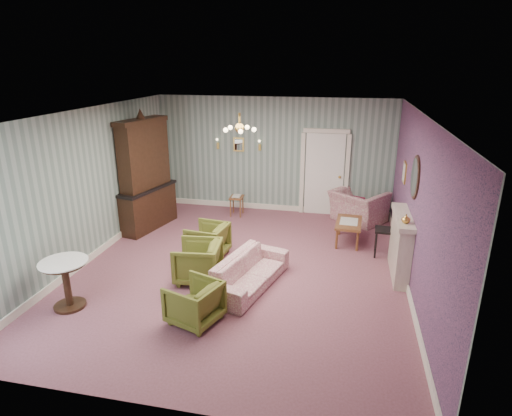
% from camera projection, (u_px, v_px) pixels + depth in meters
% --- Properties ---
extents(floor, '(7.00, 7.00, 0.00)m').
position_uv_depth(floor, '(241.00, 269.00, 8.07)').
color(floor, '#844C5C').
rests_on(floor, ground).
extents(ceiling, '(7.00, 7.00, 0.00)m').
position_uv_depth(ceiling, '(239.00, 113.00, 7.13)').
color(ceiling, white).
rests_on(ceiling, ground).
extents(wall_back, '(6.00, 0.00, 6.00)m').
position_uv_depth(wall_back, '(274.00, 155.00, 10.84)').
color(wall_back, slate).
rests_on(wall_back, ground).
extents(wall_front, '(6.00, 0.00, 6.00)m').
position_uv_depth(wall_front, '(158.00, 296.00, 4.36)').
color(wall_front, slate).
rests_on(wall_front, ground).
extents(wall_left, '(0.00, 7.00, 7.00)m').
position_uv_depth(wall_left, '(88.00, 186.00, 8.18)').
color(wall_left, slate).
rests_on(wall_left, ground).
extents(wall_right, '(0.00, 7.00, 7.00)m').
position_uv_depth(wall_right, '(418.00, 207.00, 7.01)').
color(wall_right, slate).
rests_on(wall_right, ground).
extents(wall_right_floral, '(0.00, 7.00, 7.00)m').
position_uv_depth(wall_right_floral, '(417.00, 207.00, 7.02)').
color(wall_right_floral, '#A85483').
rests_on(wall_right_floral, ground).
extents(door, '(1.12, 0.12, 2.16)m').
position_uv_depth(door, '(324.00, 173.00, 10.67)').
color(door, white).
rests_on(door, floor).
extents(olive_chair_a, '(0.84, 0.87, 0.71)m').
position_uv_depth(olive_chair_a, '(194.00, 300.00, 6.34)').
color(olive_chair_a, brown).
rests_on(olive_chair_a, floor).
extents(olive_chair_b, '(0.80, 0.84, 0.79)m').
position_uv_depth(olive_chair_b, '(198.00, 260.00, 7.55)').
color(olive_chair_b, brown).
rests_on(olive_chair_b, floor).
extents(olive_chair_c, '(0.76, 0.80, 0.74)m').
position_uv_depth(olive_chair_c, '(208.00, 239.00, 8.51)').
color(olive_chair_c, brown).
rests_on(olive_chair_c, floor).
extents(sofa_chintz, '(1.01, 1.94, 0.73)m').
position_uv_depth(sofa_chintz, '(249.00, 267.00, 7.36)').
color(sofa_chintz, '#943C58').
rests_on(sofa_chintz, floor).
extents(wingback_chair, '(1.39, 1.31, 1.02)m').
position_uv_depth(wingback_chair, '(359.00, 201.00, 10.33)').
color(wingback_chair, '#943C58').
rests_on(wingback_chair, floor).
extents(dresser, '(0.90, 1.70, 2.69)m').
position_uv_depth(dresser, '(145.00, 172.00, 9.68)').
color(dresser, black).
rests_on(dresser, floor).
extents(fireplace, '(0.30, 1.40, 1.16)m').
position_uv_depth(fireplace, '(400.00, 245.00, 7.69)').
color(fireplace, beige).
rests_on(fireplace, floor).
extents(mantel_vase, '(0.15, 0.15, 0.15)m').
position_uv_depth(mantel_vase, '(406.00, 219.00, 7.11)').
color(mantel_vase, gold).
rests_on(mantel_vase, fireplace).
extents(oval_mirror, '(0.04, 0.76, 0.84)m').
position_uv_depth(oval_mirror, '(415.00, 177.00, 7.26)').
color(oval_mirror, white).
rests_on(oval_mirror, wall_right).
extents(framed_print, '(0.04, 0.34, 0.42)m').
position_uv_depth(framed_print, '(405.00, 172.00, 8.59)').
color(framed_print, gold).
rests_on(framed_print, wall_right).
extents(coffee_table, '(0.57, 0.97, 0.48)m').
position_uv_depth(coffee_table, '(348.00, 232.00, 9.19)').
color(coffee_table, brown).
rests_on(coffee_table, floor).
extents(side_table_black, '(0.41, 0.41, 0.58)m').
position_uv_depth(side_table_black, '(384.00, 243.00, 8.52)').
color(side_table_black, black).
rests_on(side_table_black, floor).
extents(pedestal_table, '(0.95, 0.95, 0.81)m').
position_uv_depth(pedestal_table, '(67.00, 284.00, 6.71)').
color(pedestal_table, black).
rests_on(pedestal_table, floor).
extents(nesting_table, '(0.34, 0.42, 0.54)m').
position_uv_depth(nesting_table, '(237.00, 205.00, 10.82)').
color(nesting_table, brown).
rests_on(nesting_table, floor).
extents(gilt_mirror_back, '(0.28, 0.06, 0.36)m').
position_uv_depth(gilt_mirror_back, '(239.00, 145.00, 10.89)').
color(gilt_mirror_back, gold).
rests_on(gilt_mirror_back, wall_back).
extents(sconce_left, '(0.16, 0.12, 0.30)m').
position_uv_depth(sconce_left, '(218.00, 144.00, 10.98)').
color(sconce_left, gold).
rests_on(sconce_left, wall_back).
extents(sconce_right, '(0.16, 0.12, 0.30)m').
position_uv_depth(sconce_right, '(260.00, 146.00, 10.77)').
color(sconce_right, gold).
rests_on(sconce_right, wall_back).
extents(chandelier, '(0.56, 0.56, 0.36)m').
position_uv_depth(chandelier, '(240.00, 129.00, 7.21)').
color(chandelier, gold).
rests_on(chandelier, ceiling).
extents(burgundy_cushion, '(0.41, 0.28, 0.39)m').
position_uv_depth(burgundy_cushion, '(357.00, 204.00, 10.21)').
color(burgundy_cushion, maroon).
rests_on(burgundy_cushion, wingback_chair).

